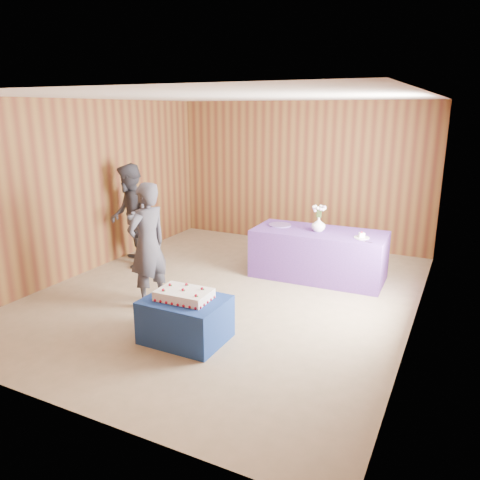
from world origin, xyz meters
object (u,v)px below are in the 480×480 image
Objects in this scene: serving_table at (318,254)px; guest_right at (130,216)px; cake_table at (186,319)px; sheet_cake at (184,295)px; vase at (318,224)px; guest_left at (148,245)px.

guest_right is at bearing -166.66° from serving_table.
serving_table is at bearing 74.97° from cake_table.
sheet_cake is (-0.00, -0.00, 0.30)m from cake_table.
cake_table is 2.99m from guest_right.
guest_right reaches higher than serving_table.
serving_table is 1.18× the size of guest_right.
vase is (0.72, 2.63, 0.61)m from cake_table.
vase is 0.13× the size of guest_right.
cake_table is 0.45× the size of serving_table.
guest_left is (-0.98, 0.65, 0.58)m from cake_table.
sheet_cake is 2.91× the size of vase.
guest_right reaches higher than sheet_cake.
serving_table is 3.12m from guest_right.
cake_table is 1.31m from guest_left.
guest_left is (-1.71, -2.01, 0.45)m from serving_table.
cake_table is 2.76m from serving_table.
sheet_cake reaches higher than cake_table.
vase is at bearing -111.01° from serving_table.
guest_left is at bearing 5.34° from guest_right.
sheet_cake is (-0.73, -2.67, 0.18)m from serving_table.
vase is 0.13× the size of guest_left.
cake_table is at bearing 68.87° from guest_left.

